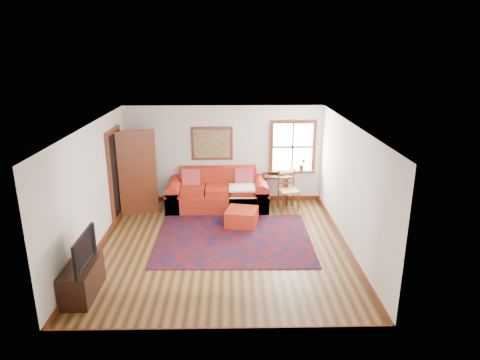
{
  "coord_description": "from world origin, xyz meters",
  "views": [
    {
      "loc": [
        0.18,
        -7.85,
        3.93
      ],
      "look_at": [
        0.36,
        0.6,
        1.25
      ],
      "focal_mm": 32.0,
      "sensor_mm": 36.0,
      "label": 1
    }
  ],
  "objects_px": {
    "side_table": "(276,179)",
    "media_cabinet": "(82,280)",
    "ladder_back_chair": "(288,188)",
    "red_ottoman": "(242,217)",
    "red_leather_sofa": "(218,195)"
  },
  "relations": [
    {
      "from": "red_leather_sofa",
      "to": "media_cabinet",
      "type": "bearing_deg",
      "value": -118.18
    },
    {
      "from": "side_table",
      "to": "media_cabinet",
      "type": "relative_size",
      "value": 0.77
    },
    {
      "from": "red_ottoman",
      "to": "media_cabinet",
      "type": "height_order",
      "value": "media_cabinet"
    },
    {
      "from": "red_ottoman",
      "to": "ladder_back_chair",
      "type": "bearing_deg",
      "value": 54.07
    },
    {
      "from": "red_ottoman",
      "to": "side_table",
      "type": "bearing_deg",
      "value": 69.4
    },
    {
      "from": "red_ottoman",
      "to": "side_table",
      "type": "distance_m",
      "value": 1.73
    },
    {
      "from": "red_leather_sofa",
      "to": "ladder_back_chair",
      "type": "xyz_separation_m",
      "value": [
        1.74,
        -0.09,
        0.2
      ]
    },
    {
      "from": "red_ottoman",
      "to": "media_cabinet",
      "type": "distance_m",
      "value": 3.87
    },
    {
      "from": "ladder_back_chair",
      "to": "media_cabinet",
      "type": "distance_m",
      "value": 5.44
    },
    {
      "from": "side_table",
      "to": "ladder_back_chair",
      "type": "distance_m",
      "value": 0.46
    },
    {
      "from": "side_table",
      "to": "ladder_back_chair",
      "type": "relative_size",
      "value": 0.8
    },
    {
      "from": "side_table",
      "to": "ladder_back_chair",
      "type": "height_order",
      "value": "ladder_back_chair"
    },
    {
      "from": "red_leather_sofa",
      "to": "media_cabinet",
      "type": "distance_m",
      "value": 4.46
    },
    {
      "from": "red_leather_sofa",
      "to": "side_table",
      "type": "bearing_deg",
      "value": 10.12
    },
    {
      "from": "ladder_back_chair",
      "to": "media_cabinet",
      "type": "bearing_deg",
      "value": -135.06
    }
  ]
}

